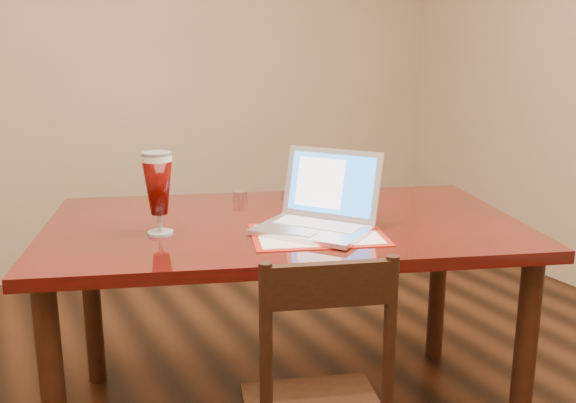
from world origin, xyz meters
name	(u,v)px	position (x,y,z in m)	size (l,w,h in m)	color
dining_table	(282,244)	(0.08, 0.49, 0.71)	(1.90, 1.44, 1.07)	#4E0A0A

